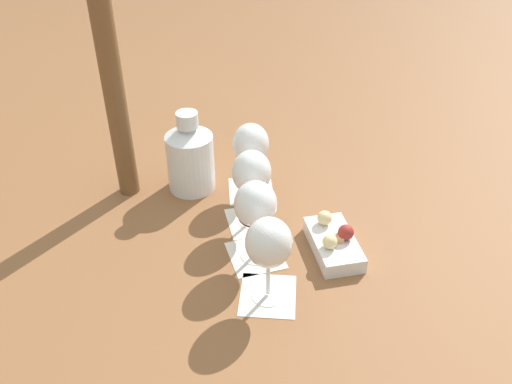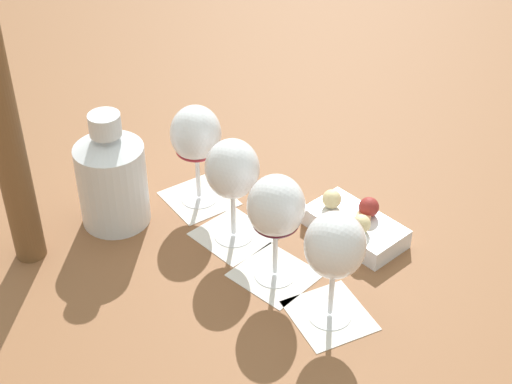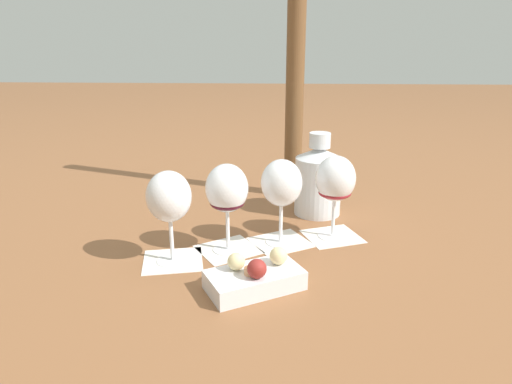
{
  "view_description": "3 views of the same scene",
  "coord_description": "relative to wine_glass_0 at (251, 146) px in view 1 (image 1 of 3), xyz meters",
  "views": [
    {
      "loc": [
        0.9,
        0.27,
        0.79
      ],
      "look_at": [
        0.0,
        0.0,
        0.13
      ],
      "focal_mm": 38.0,
      "sensor_mm": 36.0,
      "label": 1
    },
    {
      "loc": [
        0.96,
        -0.23,
        0.85
      ],
      "look_at": [
        0.0,
        0.0,
        0.13
      ],
      "focal_mm": 55.0,
      "sensor_mm": 36.0,
      "label": 2
    },
    {
      "loc": [
        -0.05,
        0.9,
        0.43
      ],
      "look_at": [
        0.0,
        0.0,
        0.13
      ],
      "focal_mm": 32.0,
      "sensor_mm": 36.0,
      "label": 3
    }
  ],
  "objects": [
    {
      "name": "wine_glass_0",
      "position": [
        0.0,
        0.0,
        0.0
      ],
      "size": [
        0.09,
        0.09,
        0.19
      ],
      "color": "white",
      "rests_on": "tasting_card_0"
    },
    {
      "name": "tasting_card_3",
      "position": [
        0.34,
        0.14,
        -0.13
      ],
      "size": [
        0.14,
        0.13,
        0.0
      ],
      "color": "silver",
      "rests_on": "ground_plane"
    },
    {
      "name": "umbrella_pole",
      "position": [
        0.09,
        -0.3,
        0.25
      ],
      "size": [
        0.05,
        0.05,
        0.76
      ],
      "color": "brown",
      "rests_on": "ground_plane"
    },
    {
      "name": "tasting_card_1",
      "position": [
        0.12,
        0.04,
        -0.13
      ],
      "size": [
        0.16,
        0.16,
        0.0
      ],
      "color": "silver",
      "rests_on": "ground_plane"
    },
    {
      "name": "wine_glass_3",
      "position": [
        0.34,
        0.14,
        -0.0
      ],
      "size": [
        0.09,
        0.09,
        0.19
      ],
      "color": "white",
      "rests_on": "tasting_card_3"
    },
    {
      "name": "tasting_card_2",
      "position": [
        0.23,
        0.08,
        -0.13
      ],
      "size": [
        0.16,
        0.16,
        0.0
      ],
      "color": "silver",
      "rests_on": "ground_plane"
    },
    {
      "name": "ceramic_vase",
      "position": [
        0.02,
        -0.15,
        -0.04
      ],
      "size": [
        0.12,
        0.12,
        0.21
      ],
      "color": "silver",
      "rests_on": "ground_plane"
    },
    {
      "name": "wine_glass_1",
      "position": [
        0.12,
        0.04,
        -0.0
      ],
      "size": [
        0.09,
        0.09,
        0.19
      ],
      "color": "white",
      "rests_on": "tasting_card_1"
    },
    {
      "name": "wine_glass_2",
      "position": [
        0.23,
        0.08,
        -0.0
      ],
      "size": [
        0.09,
        0.09,
        0.19
      ],
      "color": "white",
      "rests_on": "tasting_card_2"
    },
    {
      "name": "ground_plane",
      "position": [
        0.17,
        0.06,
        -0.13
      ],
      "size": [
        8.0,
        8.0,
        0.0
      ],
      "primitive_type": "plane",
      "color": "brown"
    },
    {
      "name": "tasting_card_0",
      "position": [
        0.0,
        0.0,
        -0.13
      ],
      "size": [
        0.15,
        0.15,
        0.0
      ],
      "color": "silver",
      "rests_on": "ground_plane"
    },
    {
      "name": "snack_dish",
      "position": [
        0.16,
        0.24,
        -0.11
      ],
      "size": [
        0.19,
        0.16,
        0.07
      ],
      "color": "silver",
      "rests_on": "ground_plane"
    }
  ]
}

